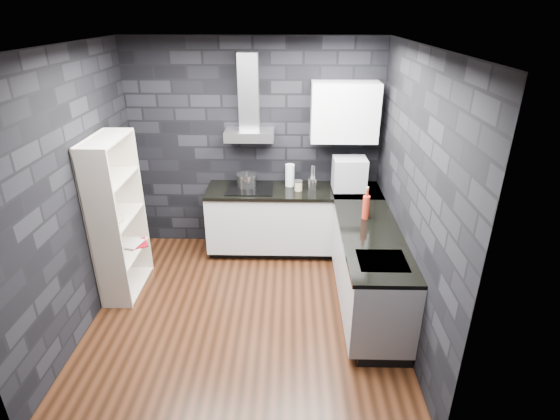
{
  "coord_description": "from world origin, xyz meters",
  "views": [
    {
      "loc": [
        0.45,
        -3.82,
        2.98
      ],
      "look_at": [
        0.35,
        0.45,
        1.0
      ],
      "focal_mm": 28.0,
      "sensor_mm": 36.0,
      "label": 1
    }
  ],
  "objects_px": {
    "red_bottle": "(366,207)",
    "pot": "(247,180)",
    "glass_vase": "(290,175)",
    "appliance_garage": "(349,174)",
    "storage_jar": "(298,186)",
    "bookshelf": "(118,218)",
    "utensil_crock": "(312,184)",
    "fruit_bowl": "(113,220)"
  },
  "relations": [
    {
      "from": "red_bottle",
      "to": "fruit_bowl",
      "type": "xyz_separation_m",
      "value": [
        -2.7,
        -0.19,
        -0.09
      ]
    },
    {
      "from": "storage_jar",
      "to": "appliance_garage",
      "type": "distance_m",
      "value": 0.65
    },
    {
      "from": "pot",
      "to": "red_bottle",
      "type": "relative_size",
      "value": 0.94
    },
    {
      "from": "pot",
      "to": "glass_vase",
      "type": "xyz_separation_m",
      "value": [
        0.55,
        0.04,
        0.06
      ]
    },
    {
      "from": "red_bottle",
      "to": "fruit_bowl",
      "type": "bearing_deg",
      "value": -176.0
    },
    {
      "from": "fruit_bowl",
      "to": "bookshelf",
      "type": "bearing_deg",
      "value": 90.0
    },
    {
      "from": "pot",
      "to": "utensil_crock",
      "type": "height_order",
      "value": "pot"
    },
    {
      "from": "pot",
      "to": "red_bottle",
      "type": "height_order",
      "value": "red_bottle"
    },
    {
      "from": "red_bottle",
      "to": "pot",
      "type": "bearing_deg",
      "value": 146.83
    },
    {
      "from": "glass_vase",
      "to": "appliance_garage",
      "type": "bearing_deg",
      "value": -12.37
    },
    {
      "from": "pot",
      "to": "bookshelf",
      "type": "bearing_deg",
      "value": -143.92
    },
    {
      "from": "glass_vase",
      "to": "pot",
      "type": "bearing_deg",
      "value": -175.43
    },
    {
      "from": "storage_jar",
      "to": "red_bottle",
      "type": "height_order",
      "value": "red_bottle"
    },
    {
      "from": "glass_vase",
      "to": "storage_jar",
      "type": "relative_size",
      "value": 2.45
    },
    {
      "from": "red_bottle",
      "to": "bookshelf",
      "type": "bearing_deg",
      "value": -178.61
    },
    {
      "from": "appliance_garage",
      "to": "utensil_crock",
      "type": "bearing_deg",
      "value": 174.1
    },
    {
      "from": "storage_jar",
      "to": "utensil_crock",
      "type": "height_order",
      "value": "utensil_crock"
    },
    {
      "from": "utensil_crock",
      "to": "glass_vase",
      "type": "bearing_deg",
      "value": 155.87
    },
    {
      "from": "storage_jar",
      "to": "bookshelf",
      "type": "bearing_deg",
      "value": -156.86
    },
    {
      "from": "fruit_bowl",
      "to": "pot",
      "type": "bearing_deg",
      "value": 39.42
    },
    {
      "from": "appliance_garage",
      "to": "bookshelf",
      "type": "xyz_separation_m",
      "value": [
        -2.6,
        -0.85,
        -0.22
      ]
    },
    {
      "from": "fruit_bowl",
      "to": "appliance_garage",
      "type": "bearing_deg",
      "value": 20.43
    },
    {
      "from": "glass_vase",
      "to": "storage_jar",
      "type": "xyz_separation_m",
      "value": [
        0.11,
        -0.16,
        -0.08
      ]
    },
    {
      "from": "bookshelf",
      "to": "red_bottle",
      "type": "bearing_deg",
      "value": 13.79
    },
    {
      "from": "appliance_garage",
      "to": "glass_vase",
      "type": "bearing_deg",
      "value": 166.02
    },
    {
      "from": "storage_jar",
      "to": "fruit_bowl",
      "type": "bearing_deg",
      "value": -153.91
    },
    {
      "from": "utensil_crock",
      "to": "fruit_bowl",
      "type": "distance_m",
      "value": 2.38
    },
    {
      "from": "red_bottle",
      "to": "bookshelf",
      "type": "xyz_separation_m",
      "value": [
        -2.7,
        -0.07,
        -0.13
      ]
    },
    {
      "from": "glass_vase",
      "to": "appliance_garage",
      "type": "distance_m",
      "value": 0.75
    },
    {
      "from": "utensil_crock",
      "to": "red_bottle",
      "type": "xyz_separation_m",
      "value": [
        0.54,
        -0.82,
        0.06
      ]
    },
    {
      "from": "fruit_bowl",
      "to": "red_bottle",
      "type": "bearing_deg",
      "value": 4.0
    },
    {
      "from": "utensil_crock",
      "to": "appliance_garage",
      "type": "xyz_separation_m",
      "value": [
        0.45,
        -0.03,
        0.15
      ]
    },
    {
      "from": "pot",
      "to": "glass_vase",
      "type": "bearing_deg",
      "value": 4.57
    },
    {
      "from": "pot",
      "to": "utensil_crock",
      "type": "bearing_deg",
      "value": -5.67
    },
    {
      "from": "glass_vase",
      "to": "fruit_bowl",
      "type": "relative_size",
      "value": 1.2
    },
    {
      "from": "utensil_crock",
      "to": "appliance_garage",
      "type": "distance_m",
      "value": 0.48
    },
    {
      "from": "utensil_crock",
      "to": "appliance_garage",
      "type": "relative_size",
      "value": 0.36
    },
    {
      "from": "appliance_garage",
      "to": "fruit_bowl",
      "type": "height_order",
      "value": "appliance_garage"
    },
    {
      "from": "appliance_garage",
      "to": "red_bottle",
      "type": "relative_size",
      "value": 1.54
    },
    {
      "from": "storage_jar",
      "to": "appliance_garage",
      "type": "bearing_deg",
      "value": 0.02
    },
    {
      "from": "pot",
      "to": "bookshelf",
      "type": "relative_size",
      "value": 0.14
    },
    {
      "from": "appliance_garage",
      "to": "fruit_bowl",
      "type": "relative_size",
      "value": 1.69
    }
  ]
}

